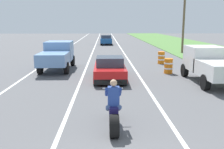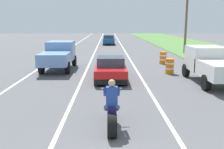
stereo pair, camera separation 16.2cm
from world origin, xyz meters
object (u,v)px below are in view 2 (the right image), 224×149
object	(u,v)px
sports_car_red	(111,69)
distant_car_far_ahead	(109,40)
pickup_truck_left_lane_light_blue	(59,54)
construction_barrel_mid	(163,58)
pickup_truck_right_shoulder_white	(211,64)
construction_barrel_nearest	(170,66)
motorcycle_with_rider	(112,111)

from	to	relation	value
sports_car_red	distant_car_far_ahead	world-z (taller)	distant_car_far_ahead
pickup_truck_left_lane_light_blue	construction_barrel_mid	bearing A→B (deg)	17.27
pickup_truck_right_shoulder_white	construction_barrel_mid	world-z (taller)	pickup_truck_right_shoulder_white
construction_barrel_nearest	pickup_truck_right_shoulder_white	bearing A→B (deg)	-58.93
construction_barrel_mid	distant_car_far_ahead	size ratio (longest dim) A/B	0.25
motorcycle_with_rider	pickup_truck_left_lane_light_blue	world-z (taller)	pickup_truck_left_lane_light_blue
pickup_truck_right_shoulder_white	construction_barrel_nearest	bearing A→B (deg)	121.07
pickup_truck_right_shoulder_white	construction_barrel_nearest	distance (m)	3.26
motorcycle_with_rider	construction_barrel_mid	size ratio (longest dim) A/B	2.21
construction_barrel_mid	sports_car_red	bearing A→B (deg)	-127.27
construction_barrel_mid	pickup_truck_left_lane_light_blue	bearing A→B (deg)	-162.73
pickup_truck_right_shoulder_white	construction_barrel_mid	size ratio (longest dim) A/B	4.80
sports_car_red	motorcycle_with_rider	bearing A→B (deg)	-90.27
construction_barrel_nearest	distant_car_far_ahead	size ratio (longest dim) A/B	0.25
sports_car_red	construction_barrel_nearest	distance (m)	4.29
construction_barrel_mid	distant_car_far_ahead	xyz separation A→B (m)	(-4.45, 19.34, 0.27)
motorcycle_with_rider	construction_barrel_mid	xyz separation A→B (m)	(4.45, 13.18, -0.09)
sports_car_red	distant_car_far_ahead	bearing A→B (deg)	90.10
motorcycle_with_rider	construction_barrel_nearest	xyz separation A→B (m)	(4.00, 9.01, -0.09)
construction_barrel_nearest	motorcycle_with_rider	bearing A→B (deg)	-113.95
motorcycle_with_rider	construction_barrel_mid	bearing A→B (deg)	71.36
motorcycle_with_rider	construction_barrel_nearest	bearing A→B (deg)	66.05
pickup_truck_right_shoulder_white	construction_barrel_nearest	xyz separation A→B (m)	(-1.65, 2.74, -0.60)
pickup_truck_right_shoulder_white	construction_barrel_nearest	world-z (taller)	pickup_truck_right_shoulder_white
construction_barrel_nearest	distant_car_far_ahead	xyz separation A→B (m)	(-4.01, 23.51, 0.27)
distant_car_far_ahead	construction_barrel_nearest	bearing A→B (deg)	-80.32
sports_car_red	construction_barrel_mid	world-z (taller)	sports_car_red
pickup_truck_left_lane_light_blue	distant_car_far_ahead	world-z (taller)	pickup_truck_left_lane_light_blue
motorcycle_with_rider	sports_car_red	size ratio (longest dim) A/B	0.51
pickup_truck_left_lane_light_blue	construction_barrel_mid	xyz separation A→B (m)	(8.13, 2.53, -0.60)
sports_car_red	construction_barrel_mid	bearing A→B (deg)	52.73
construction_barrel_nearest	distant_car_far_ahead	bearing A→B (deg)	99.68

